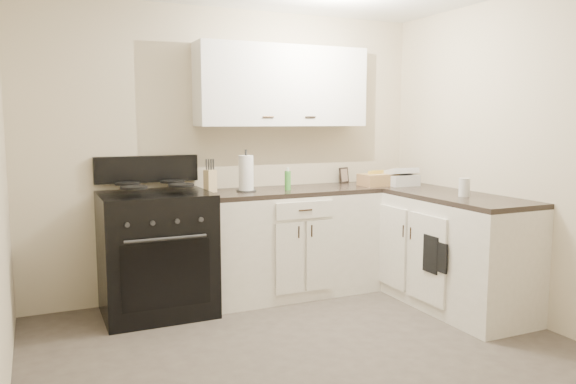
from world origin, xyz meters
name	(u,v)px	position (x,y,z in m)	size (l,w,h in m)	color
floor	(327,367)	(0.00, 0.00, 0.00)	(3.60, 3.60, 0.00)	#473F38
wall_back	(232,153)	(0.00, 1.80, 1.25)	(3.60, 3.60, 0.00)	beige
wall_right	(546,160)	(1.80, 0.00, 1.25)	(3.60, 3.60, 0.00)	beige
base_cabinets_back	(289,244)	(0.43, 1.50, 0.45)	(1.55, 0.60, 0.90)	white
base_cabinets_right	(434,247)	(1.50, 0.85, 0.45)	(0.60, 1.90, 0.90)	white
countertop_back	(289,191)	(0.43, 1.50, 0.92)	(1.55, 0.60, 0.04)	black
countertop_right	(435,194)	(1.50, 0.85, 0.92)	(0.60, 1.90, 0.04)	black
upper_cabinets	(282,86)	(0.43, 1.65, 1.84)	(1.55, 0.30, 0.70)	white
stove	(156,256)	(-0.76, 1.48, 0.46)	(0.85, 0.73, 1.03)	black
knife_block	(210,181)	(-0.27, 1.58, 1.03)	(0.09, 0.08, 0.19)	#D8BC85
paper_towel	(246,173)	(0.03, 1.51, 1.09)	(0.13, 0.13, 0.30)	white
soap_bottle	(288,181)	(0.39, 1.45, 1.02)	(0.05, 0.05, 0.16)	green
picture_frame	(344,175)	(1.12, 1.75, 1.01)	(0.12, 0.02, 0.15)	black
wicker_basket	(378,180)	(1.28, 1.40, 0.99)	(0.33, 0.22, 0.11)	tan
countertop_grill	(400,180)	(1.49, 1.34, 0.99)	(0.27, 0.25, 0.10)	silver
glass_jar	(464,187)	(1.49, 0.49, 1.01)	(0.09, 0.09, 0.15)	silver
oven_mitt_near	(441,258)	(1.18, 0.37, 0.50)	(0.02, 0.13, 0.23)	black
oven_mitt_far	(431,254)	(1.18, 0.49, 0.50)	(0.02, 0.17, 0.29)	black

